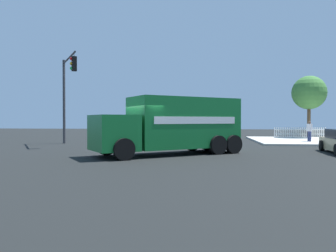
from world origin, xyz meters
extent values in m
plane|color=black|center=(0.00, 0.00, 0.00)|extent=(100.00, 100.00, 0.00)
cube|color=beige|center=(-12.53, -12.53, 0.07)|extent=(10.44, 10.44, 0.14)
cube|color=#146B2D|center=(-2.09, -1.37, 1.67)|extent=(6.11, 5.32, 2.63)
cube|color=#146B2D|center=(1.16, 0.95, 1.20)|extent=(2.94, 3.06, 1.70)
cube|color=black|center=(1.86, 1.45, 1.54)|extent=(1.23, 1.69, 0.88)
cube|color=#B2B2B7|center=(-4.37, -2.99, 0.19)|extent=(1.50, 1.99, 0.21)
cube|color=white|center=(-2.79, -0.38, 1.80)|extent=(3.97, 2.84, 0.36)
cube|color=white|center=(-1.39, -2.35, 1.80)|extent=(3.97, 2.84, 0.36)
cylinder|color=black|center=(0.40, 1.93, 0.50)|extent=(0.98, 0.81, 1.00)
cylinder|color=black|center=(1.84, -0.09, 0.50)|extent=(0.98, 0.81, 1.00)
cylinder|color=black|center=(-3.87, -1.11, 0.50)|extent=(0.98, 0.81, 1.00)
cylinder|color=black|center=(-2.43, -3.13, 0.50)|extent=(0.98, 0.81, 1.00)
cylinder|color=black|center=(-4.72, -1.72, 0.50)|extent=(0.98, 0.81, 1.00)
cylinder|color=black|center=(-3.28, -3.74, 0.50)|extent=(0.98, 0.81, 1.00)
cylinder|color=#38383D|center=(7.66, -8.02, 3.22)|extent=(0.20, 0.20, 6.45)
cylinder|color=#38383D|center=(6.38, -6.02, 6.20)|extent=(2.66, 4.06, 0.12)
cylinder|color=#38383D|center=(5.29, -4.31, 6.07)|extent=(0.03, 0.03, 0.25)
cube|color=black|center=(5.29, -4.31, 5.47)|extent=(0.41, 0.41, 0.95)
sphere|color=red|center=(5.44, -4.22, 5.79)|extent=(0.20, 0.20, 0.20)
sphere|color=#EFA314|center=(5.44, -4.22, 5.48)|extent=(0.20, 0.20, 0.20)
sphere|color=#19CC4C|center=(5.44, -4.22, 5.17)|extent=(0.20, 0.20, 0.20)
cylinder|color=black|center=(-9.99, -3.83, 0.31)|extent=(0.25, 0.63, 0.62)
cylinder|color=navy|center=(-11.34, -10.35, 0.53)|extent=(0.14, 0.14, 0.79)
cylinder|color=navy|center=(-11.24, -10.49, 0.53)|extent=(0.14, 0.14, 0.79)
cube|color=silver|center=(-11.29, -10.42, 1.22)|extent=(0.37, 0.40, 0.59)
sphere|color=brown|center=(-11.29, -10.42, 1.62)|extent=(0.21, 0.21, 0.21)
cylinder|color=silver|center=(-11.41, -10.24, 1.25)|extent=(0.09, 0.09, 0.53)
cylinder|color=silver|center=(-11.17, -10.60, 1.25)|extent=(0.09, 0.09, 0.53)
cube|color=white|center=(-14.96, -17.50, 0.61)|extent=(0.08, 0.04, 0.95)
cube|color=white|center=(-14.78, -17.50, 0.61)|extent=(0.08, 0.04, 0.95)
cube|color=white|center=(-14.60, -17.50, 0.61)|extent=(0.08, 0.04, 0.95)
cube|color=white|center=(-14.42, -17.50, 0.61)|extent=(0.08, 0.04, 0.95)
cube|color=white|center=(-14.24, -17.50, 0.61)|extent=(0.08, 0.04, 0.95)
cube|color=white|center=(-14.06, -17.50, 0.61)|extent=(0.08, 0.04, 0.95)
cube|color=white|center=(-13.88, -17.50, 0.61)|extent=(0.08, 0.04, 0.95)
cube|color=white|center=(-13.70, -17.50, 0.61)|extent=(0.08, 0.04, 0.95)
cube|color=white|center=(-13.52, -17.50, 0.61)|extent=(0.08, 0.04, 0.95)
cube|color=white|center=(-13.34, -17.50, 0.61)|extent=(0.08, 0.04, 0.95)
cube|color=white|center=(-13.16, -17.50, 0.61)|extent=(0.08, 0.04, 0.95)
cube|color=white|center=(-12.98, -17.50, 0.61)|extent=(0.08, 0.04, 0.95)
cube|color=white|center=(-12.80, -17.50, 0.61)|extent=(0.08, 0.04, 0.95)
cube|color=white|center=(-12.62, -17.50, 0.61)|extent=(0.08, 0.04, 0.95)
cube|color=white|center=(-12.44, -17.50, 0.61)|extent=(0.08, 0.04, 0.95)
cube|color=white|center=(-12.26, -17.50, 0.61)|extent=(0.08, 0.04, 0.95)
cube|color=white|center=(-12.08, -17.50, 0.61)|extent=(0.08, 0.04, 0.95)
cube|color=white|center=(-11.90, -17.50, 0.61)|extent=(0.08, 0.04, 0.95)
cube|color=white|center=(-11.72, -17.50, 0.61)|extent=(0.08, 0.04, 0.95)
cube|color=white|center=(-11.54, -17.50, 0.61)|extent=(0.08, 0.04, 0.95)
cube|color=white|center=(-11.36, -17.50, 0.61)|extent=(0.08, 0.04, 0.95)
cube|color=white|center=(-11.18, -17.50, 0.61)|extent=(0.08, 0.04, 0.95)
cube|color=white|center=(-11.00, -17.50, 0.61)|extent=(0.08, 0.04, 0.95)
cube|color=white|center=(-10.82, -17.50, 0.61)|extent=(0.08, 0.04, 0.95)
cube|color=white|center=(-10.64, -17.50, 0.61)|extent=(0.08, 0.04, 0.95)
cube|color=white|center=(-10.46, -17.50, 0.61)|extent=(0.08, 0.04, 0.95)
cube|color=white|center=(-10.28, -17.50, 0.61)|extent=(0.08, 0.04, 0.95)
cube|color=white|center=(-10.10, -17.50, 0.61)|extent=(0.08, 0.04, 0.95)
cube|color=white|center=(-12.53, -17.52, 0.85)|extent=(4.96, 0.03, 0.07)
cube|color=white|center=(-12.53, -17.52, 0.42)|extent=(4.96, 0.03, 0.07)
cylinder|color=brown|center=(-13.18, -16.83, 1.70)|extent=(0.32, 0.32, 3.11)
sphere|color=#427F38|center=(-13.18, -16.83, 4.47)|extent=(3.25, 3.25, 3.25)
camera|label=1|loc=(-3.20, 16.15, 1.80)|focal=34.93mm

